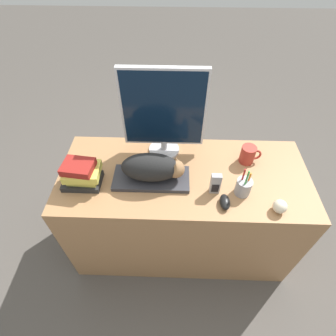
% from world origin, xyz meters
% --- Properties ---
extents(ground_plane, '(12.00, 12.00, 0.00)m').
position_xyz_m(ground_plane, '(0.00, 0.00, 0.00)').
color(ground_plane, '#4C4742').
extents(desk, '(1.41, 0.60, 0.75)m').
position_xyz_m(desk, '(0.00, 0.30, 0.38)').
color(desk, '#9E7047').
rests_on(desk, ground_plane).
extents(keyboard, '(0.42, 0.18, 0.02)m').
position_xyz_m(keyboard, '(-0.18, 0.25, 0.76)').
color(keyboard, '#2D2D33').
rests_on(keyboard, desk).
extents(cat, '(0.33, 0.15, 0.16)m').
position_xyz_m(cat, '(-0.16, 0.25, 0.85)').
color(cat, black).
rests_on(cat, keyboard).
extents(monitor, '(0.45, 0.18, 0.53)m').
position_xyz_m(monitor, '(-0.12, 0.49, 1.04)').
color(monitor, '#B7B7BC').
rests_on(monitor, desk).
extents(computer_mouse, '(0.05, 0.10, 0.04)m').
position_xyz_m(computer_mouse, '(0.20, 0.10, 0.77)').
color(computer_mouse, black).
rests_on(computer_mouse, desk).
extents(coffee_mug, '(0.12, 0.08, 0.11)m').
position_xyz_m(coffee_mug, '(0.37, 0.42, 0.81)').
color(coffee_mug, '#9E2D23').
rests_on(coffee_mug, desk).
extents(pen_cup, '(0.08, 0.08, 0.19)m').
position_xyz_m(pen_cup, '(0.30, 0.18, 0.80)').
color(pen_cup, '#939399').
rests_on(pen_cup, desk).
extents(baseball, '(0.07, 0.07, 0.07)m').
position_xyz_m(baseball, '(0.47, 0.07, 0.79)').
color(baseball, beige).
rests_on(baseball, desk).
extents(phone, '(0.05, 0.03, 0.13)m').
position_xyz_m(phone, '(0.16, 0.18, 0.82)').
color(phone, '#99999E').
rests_on(phone, desk).
extents(book_stack, '(0.21, 0.15, 0.15)m').
position_xyz_m(book_stack, '(-0.54, 0.22, 0.82)').
color(book_stack, black).
rests_on(book_stack, desk).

